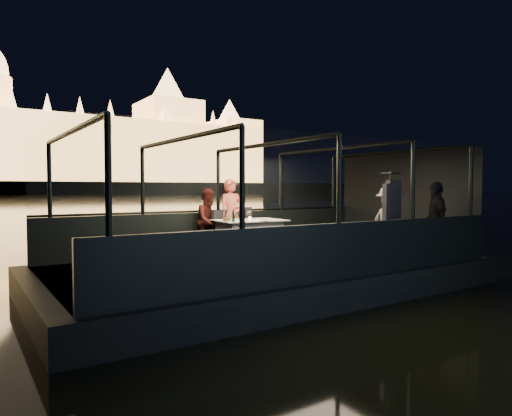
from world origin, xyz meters
TOP-DOWN VIEW (x-y plane):
  - boat_hull at (0.00, 0.00)m, footprint 8.60×4.40m
  - boat_deck at (0.00, 0.00)m, footprint 8.00×4.00m
  - gunwale_port at (0.00, 2.00)m, footprint 8.00×0.08m
  - gunwale_starboard at (0.00, -2.00)m, footprint 8.00×0.08m
  - cabin_glass_port at (0.00, 2.00)m, footprint 8.00×0.02m
  - cabin_glass_starboard at (0.00, -2.00)m, footprint 8.00×0.02m
  - cabin_roof_glass at (0.00, 0.00)m, footprint 8.00×4.00m
  - end_wall_fore at (-4.00, 0.00)m, footprint 0.02×4.00m
  - end_wall_aft at (4.00, 0.00)m, footprint 0.02×4.00m
  - canopy_ribs at (0.00, 0.00)m, footprint 8.00×4.00m
  - dining_table_central at (0.24, 1.03)m, footprint 1.53×1.16m
  - chair_port_left at (-0.14, 1.48)m, footprint 0.56×0.56m
  - chair_port_right at (0.46, 1.48)m, footprint 0.61×0.61m
  - coat_stand at (1.82, -1.48)m, footprint 0.58×0.51m
  - person_woman_coral at (0.21, 1.75)m, footprint 0.60×0.40m
  - person_man_maroon at (-0.36, 1.75)m, footprint 0.76×0.63m
  - passenger_stripe at (2.18, -1.17)m, footprint 0.70×1.05m
  - passenger_dark at (3.12, -1.56)m, footprint 0.87×0.99m
  - wine_bottle at (-0.36, 0.68)m, footprint 0.06×0.06m
  - bread_basket at (-0.36, 0.93)m, footprint 0.24×0.24m
  - amber_candle at (0.08, 0.75)m, footprint 0.07×0.07m
  - plate_near at (0.29, 0.61)m, footprint 0.33×0.33m
  - plate_far at (-0.28, 0.93)m, footprint 0.28×0.28m
  - wine_glass_white at (-0.36, 0.61)m, footprint 0.08×0.08m
  - wine_glass_red at (0.24, 1.00)m, footprint 0.09×0.09m
  - wine_glass_empty at (-0.03, 0.66)m, footprint 0.09×0.09m

SIDE VIEW (x-z plane):
  - boat_hull at x=0.00m, z-range -0.50..0.50m
  - boat_deck at x=0.00m, z-range 0.46..0.50m
  - dining_table_central at x=0.24m, z-range 0.50..1.27m
  - gunwale_port at x=0.00m, z-range 0.50..1.40m
  - gunwale_starboard at x=0.00m, z-range 0.50..1.40m
  - chair_port_left at x=-0.14m, z-range 0.48..1.42m
  - chair_port_right at x=0.46m, z-range 0.45..1.45m
  - person_woman_coral at x=0.21m, z-range 0.42..2.08m
  - person_man_maroon at x=-0.36m, z-range 0.53..1.97m
  - plate_near at x=0.29m, z-range 1.26..1.28m
  - plate_far at x=-0.28m, z-range 1.26..1.28m
  - bread_basket at x=-0.36m, z-range 1.27..1.34m
  - amber_candle at x=0.08m, z-range 1.26..1.35m
  - passenger_stripe at x=2.18m, z-range 0.60..2.10m
  - passenger_dark at x=3.12m, z-range 0.56..2.14m
  - wine_glass_white at x=-0.36m, z-range 1.26..1.46m
  - wine_glass_red at x=0.24m, z-range 1.26..1.46m
  - wine_glass_empty at x=-0.03m, z-range 1.26..1.46m
  - coat_stand at x=1.82m, z-range 0.51..2.29m
  - wine_bottle at x=-0.36m, z-range 1.28..1.55m
  - end_wall_fore at x=-4.00m, z-range 0.50..2.80m
  - end_wall_aft at x=4.00m, z-range 0.50..2.80m
  - canopy_ribs at x=0.00m, z-range 0.50..2.80m
  - cabin_glass_port at x=0.00m, z-range 1.40..2.80m
  - cabin_glass_starboard at x=0.00m, z-range 1.40..2.80m
  - cabin_roof_glass at x=0.00m, z-range 2.79..2.81m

